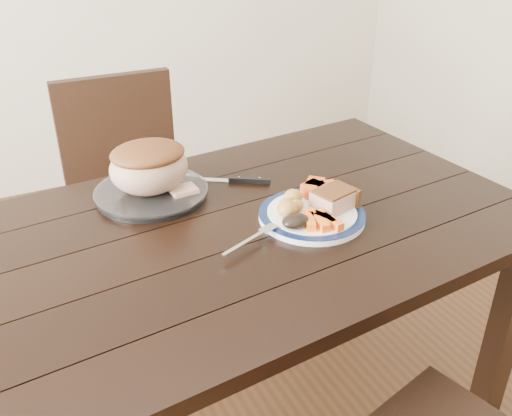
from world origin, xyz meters
name	(u,v)px	position (x,y,z in m)	size (l,w,h in m)	color
dining_table	(225,260)	(0.00, 0.00, 0.66)	(1.67, 1.03, 0.75)	black
chair_far	(130,192)	(-0.06, 0.74, 0.52)	(0.43, 0.44, 0.93)	black
dinner_plate	(312,216)	(0.22, -0.05, 0.76)	(0.27, 0.27, 0.02)	white
plate_rim	(312,213)	(0.22, -0.05, 0.77)	(0.27, 0.27, 0.02)	#0B183A
serving_platter	(152,194)	(-0.11, 0.25, 0.76)	(0.30, 0.30, 0.02)	white
pork_slice	(334,200)	(0.29, -0.06, 0.79)	(0.10, 0.08, 0.04)	tan
roasted_potatoes	(290,204)	(0.18, -0.02, 0.79)	(0.10, 0.10, 0.04)	gold
carrot_batons	(321,220)	(0.21, -0.12, 0.78)	(0.09, 0.11, 0.02)	orange
pumpkin_wedges	(318,189)	(0.29, 0.02, 0.79)	(0.10, 0.09, 0.04)	#EE561A
dark_mushroom	(296,221)	(0.15, -0.10, 0.79)	(0.07, 0.05, 0.03)	black
fork	(254,238)	(0.03, -0.10, 0.77)	(0.17, 0.08, 0.00)	silver
roast_joint	(149,168)	(-0.11, 0.25, 0.84)	(0.21, 0.18, 0.14)	tan
cut_slice	(184,191)	(-0.03, 0.20, 0.78)	(0.07, 0.06, 0.02)	tan
carving_knife	(236,180)	(0.14, 0.23, 0.76)	(0.28, 0.19, 0.01)	silver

